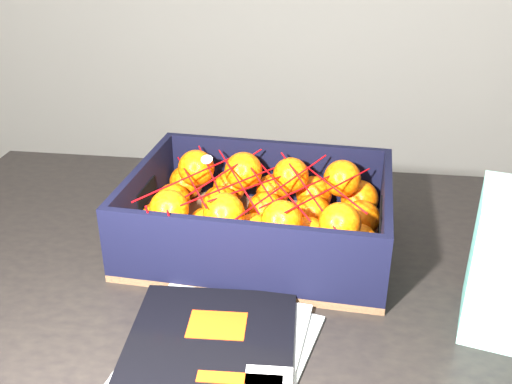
% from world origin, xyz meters
% --- Properties ---
extents(table, '(1.25, 0.87, 0.75)m').
position_xyz_m(table, '(0.20, 0.31, 0.65)').
color(table, black).
rests_on(table, ground).
extents(magazine_stack, '(0.25, 0.31, 0.02)m').
position_xyz_m(magazine_stack, '(0.21, 0.10, 0.76)').
color(magazine_stack, silver).
rests_on(magazine_stack, table).
extents(produce_crate, '(0.41, 0.31, 0.12)m').
position_xyz_m(produce_crate, '(0.21, 0.39, 0.79)').
color(produce_crate, brown).
rests_on(produce_crate, table).
extents(clementine_heap, '(0.39, 0.29, 0.12)m').
position_xyz_m(clementine_heap, '(0.21, 0.39, 0.81)').
color(clementine_heap, '#FF5C05').
rests_on(clementine_heap, produce_crate).
extents(mesh_net, '(0.34, 0.27, 0.09)m').
position_xyz_m(mesh_net, '(0.20, 0.38, 0.86)').
color(mesh_net, red).
rests_on(mesh_net, clementine_heap).
extents(retail_carton, '(0.11, 0.14, 0.19)m').
position_xyz_m(retail_carton, '(0.56, 0.26, 0.85)').
color(retail_carton, white).
rests_on(retail_carton, table).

